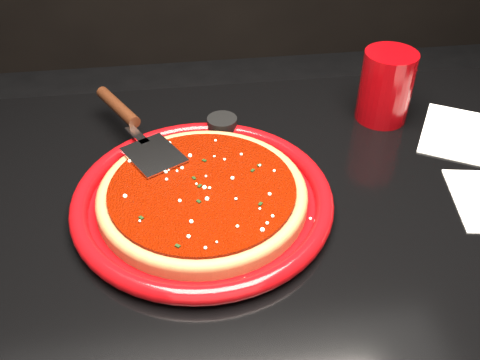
# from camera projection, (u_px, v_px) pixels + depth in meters

# --- Properties ---
(table) EXTENTS (1.20, 0.80, 0.75)m
(table) POSITION_uv_depth(u_px,v_px,m) (260.00, 360.00, 1.02)
(table) COLOR black
(table) RESTS_ON floor
(plate) EXTENTS (0.51, 0.51, 0.03)m
(plate) POSITION_uv_depth(u_px,v_px,m) (203.00, 199.00, 0.79)
(plate) COLOR maroon
(plate) RESTS_ON table
(pizza_crust) EXTENTS (0.41, 0.41, 0.02)m
(pizza_crust) POSITION_uv_depth(u_px,v_px,m) (203.00, 197.00, 0.79)
(pizza_crust) COLOR brown
(pizza_crust) RESTS_ON plate
(pizza_crust_rim) EXTENTS (0.41, 0.41, 0.02)m
(pizza_crust_rim) POSITION_uv_depth(u_px,v_px,m) (202.00, 193.00, 0.79)
(pizza_crust_rim) COLOR brown
(pizza_crust_rim) RESTS_ON plate
(pizza_sauce) EXTENTS (0.36, 0.36, 0.01)m
(pizza_sauce) POSITION_uv_depth(u_px,v_px,m) (202.00, 190.00, 0.78)
(pizza_sauce) COLOR #660D00
(pizza_sauce) RESTS_ON plate
(parmesan_dusting) EXTENTS (0.27, 0.27, 0.01)m
(parmesan_dusting) POSITION_uv_depth(u_px,v_px,m) (202.00, 186.00, 0.78)
(parmesan_dusting) COLOR #F3E7BE
(parmesan_dusting) RESTS_ON plate
(basil_flecks) EXTENTS (0.24, 0.24, 0.00)m
(basil_flecks) POSITION_uv_depth(u_px,v_px,m) (202.00, 186.00, 0.78)
(basil_flecks) COLOR black
(basil_flecks) RESTS_ON plate
(pizza_server) EXTENTS (0.23, 0.32, 0.02)m
(pizza_server) POSITION_uv_depth(u_px,v_px,m) (135.00, 127.00, 0.88)
(pizza_server) COLOR silver
(pizza_server) RESTS_ON plate
(cup) EXTENTS (0.11, 0.11, 0.13)m
(cup) POSITION_uv_depth(u_px,v_px,m) (386.00, 86.00, 0.95)
(cup) COLOR #920408
(cup) RESTS_ON table
(napkin_b) EXTENTS (0.22, 0.22, 0.00)m
(napkin_b) POSITION_uv_depth(u_px,v_px,m) (469.00, 136.00, 0.95)
(napkin_b) COLOR white
(napkin_b) RESTS_ON table
(ramekin) EXTENTS (0.07, 0.07, 0.04)m
(ramekin) POSITION_uv_depth(u_px,v_px,m) (222.00, 128.00, 0.93)
(ramekin) COLOR black
(ramekin) RESTS_ON table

